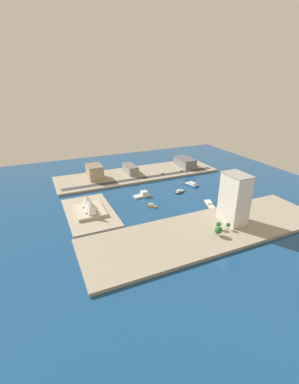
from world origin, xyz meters
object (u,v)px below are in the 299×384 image
(hatchback_blue, at_px, (192,171))
(carpark_squat_concrete, at_px, (130,169))
(pickup_red, at_px, (162,174))
(tugboat_red, at_px, (236,194))
(suv_black, at_px, (144,178))
(sedan_silver, at_px, (187,171))
(opera_landmark, at_px, (89,206))
(water_taxi_orange, at_px, (152,206))
(traffic_light_waterfront, at_px, (150,176))
(warehouse_low_gray, at_px, (185,162))
(patrol_launch_navy, at_px, (179,192))
(barge_flat_brown, at_px, (209,204))
(hotel_broad_white, at_px, (234,198))
(ferry_white_commuter, at_px, (142,195))
(catamaran_blue, at_px, (191,184))
(apartment_midrise_tan, at_px, (95,172))
(taxi_yellow_cab, at_px, (181,171))

(hatchback_blue, bearing_deg, carpark_squat_concrete, 69.02)
(carpark_squat_concrete, bearing_deg, pickup_red, -125.28)
(tugboat_red, relative_size, suv_black, 2.94)
(hatchback_blue, distance_m, sedan_silver, 8.56)
(pickup_red, distance_m, opera_landmark, 144.52)
(water_taxi_orange, xyz_separation_m, traffic_light_waterfront, (79.31, -33.20, 5.78))
(warehouse_low_gray, bearing_deg, opera_landmark, 118.86)
(patrol_launch_navy, relative_size, water_taxi_orange, 1.45)
(suv_black, xyz_separation_m, hatchback_blue, (-0.85, -78.36, -0.10))
(sedan_silver, relative_size, opera_landmark, 0.13)
(warehouse_low_gray, distance_m, pickup_red, 58.37)
(water_taxi_orange, bearing_deg, barge_flat_brown, -108.72)
(patrol_launch_navy, xyz_separation_m, barge_flat_brown, (-44.63, -13.61, -0.34))
(patrol_launch_navy, bearing_deg, carpark_squat_concrete, 18.95)
(water_taxi_orange, xyz_separation_m, hotel_broad_white, (-66.17, -55.86, 25.93))
(ferry_white_commuter, xyz_separation_m, opera_landmark, (-17.72, 68.65, 6.32))
(barge_flat_brown, bearing_deg, sedan_silver, -18.05)
(carpark_squat_concrete, relative_size, pickup_red, 7.67)
(ferry_white_commuter, xyz_separation_m, sedan_silver, (50.99, -94.63, 1.60))
(tugboat_red, xyz_separation_m, hatchback_blue, (94.35, 4.36, 2.31))
(carpark_squat_concrete, bearing_deg, water_taxi_orange, 171.53)
(patrol_launch_navy, bearing_deg, opera_landmark, 94.79)
(barge_flat_brown, bearing_deg, pickup_red, 2.81)
(ferry_white_commuter, relative_size, hatchback_blue, 4.49)
(sedan_silver, relative_size, pickup_red, 1.15)
(catamaran_blue, relative_size, water_taxi_orange, 1.93)
(catamaran_blue, distance_m, pickup_red, 53.12)
(catamaran_blue, distance_m, water_taxi_orange, 85.26)
(water_taxi_orange, bearing_deg, catamaran_blue, -63.55)
(barge_flat_brown, bearing_deg, suv_black, 19.08)
(catamaran_blue, relative_size, sedan_silver, 3.85)
(ferry_white_commuter, distance_m, sedan_silver, 107.51)
(barge_flat_brown, bearing_deg, carpark_squat_concrete, 18.31)
(ferry_white_commuter, height_order, apartment_midrise_tan, apartment_midrise_tan)
(hotel_broad_white, xyz_separation_m, sedan_silver, (148.60, -40.44, -23.51))
(tugboat_red, height_order, opera_landmark, opera_landmark)
(warehouse_low_gray, xyz_separation_m, hatchback_blue, (-29.19, 5.31, -5.70))
(hotel_broad_white, bearing_deg, sedan_silver, -15.22)
(water_taxi_orange, xyz_separation_m, barge_flat_brown, (-21.19, -62.54, -0.42))
(sedan_silver, bearing_deg, barge_flat_brown, 161.95)
(tugboat_red, relative_size, warehouse_low_gray, 0.35)
(catamaran_blue, height_order, carpark_squat_concrete, carpark_squat_concrete)
(hatchback_blue, distance_m, opera_landmark, 185.03)
(warehouse_low_gray, xyz_separation_m, traffic_light_waterfront, (-32.04, 76.96, -2.22))
(hotel_broad_white, bearing_deg, opera_landmark, 56.96)
(water_taxi_orange, relative_size, barge_flat_brown, 0.43)
(traffic_light_waterfront, bearing_deg, taxi_yellow_cab, -80.89)
(traffic_light_waterfront, bearing_deg, apartment_midrise_tan, 64.93)
(ferry_white_commuter, bearing_deg, pickup_red, -44.74)
(taxi_yellow_cab, bearing_deg, suv_black, 94.88)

